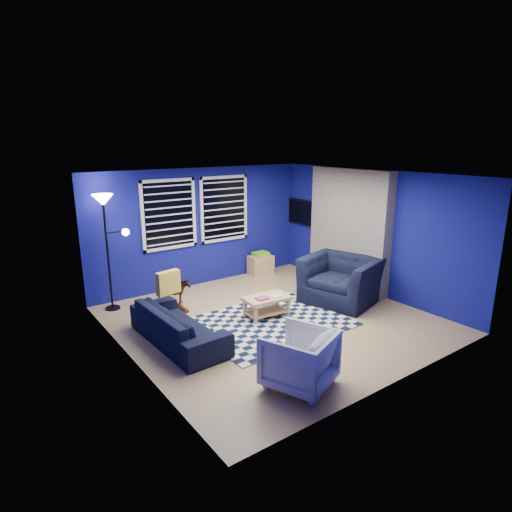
{
  "coord_description": "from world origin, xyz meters",
  "views": [
    {
      "loc": [
        -4.3,
        -5.45,
        3.05
      ],
      "look_at": [
        -0.16,
        0.3,
        1.12
      ],
      "focal_mm": 30.0,
      "sensor_mm": 36.0,
      "label": 1
    }
  ],
  "objects": [
    {
      "name": "floor_lamp",
      "position": [
        -2.09,
        2.15,
        1.75
      ],
      "size": [
        0.58,
        0.36,
        2.14
      ],
      "color": "black",
      "rests_on": "floor"
    },
    {
      "name": "wall_left",
      "position": [
        -2.5,
        0.0,
        1.25
      ],
      "size": [
        0.0,
        5.0,
        5.0
      ],
      "primitive_type": "plane",
      "rotation": [
        1.57,
        0.0,
        1.57
      ],
      "color": "navy",
      "rests_on": "floor"
    },
    {
      "name": "wall_back",
      "position": [
        0.0,
        2.5,
        1.25
      ],
      "size": [
        5.0,
        0.0,
        5.0
      ],
      "primitive_type": "plane",
      "rotation": [
        1.57,
        0.0,
        0.0
      ],
      "color": "navy",
      "rests_on": "floor"
    },
    {
      "name": "rocking_horse",
      "position": [
        -1.18,
        1.46,
        0.31
      ],
      "size": [
        0.28,
        0.58,
        0.48
      ],
      "primitive_type": "imported",
      "rotation": [
        0.0,
        0.0,
        1.53
      ],
      "color": "#4D3218",
      "rests_on": "floor"
    },
    {
      "name": "armchair_big",
      "position": [
        1.6,
        -0.04,
        0.44
      ],
      "size": [
        1.62,
        1.51,
        0.87
      ],
      "primitive_type": "imported",
      "rotation": [
        0.0,
        0.0,
        -1.28
      ],
      "color": "black",
      "rests_on": "floor"
    },
    {
      "name": "coffee_table",
      "position": [
        -0.02,
        0.17,
        0.28
      ],
      "size": [
        0.84,
        0.53,
        0.4
      ],
      "rotation": [
        0.0,
        0.0,
        -0.09
      ],
      "color": "tan",
      "rests_on": "rug"
    },
    {
      "name": "window_right",
      "position": [
        0.55,
        2.46,
        1.6
      ],
      "size": [
        1.17,
        0.06,
        1.42
      ],
      "color": "black",
      "rests_on": "wall_back"
    },
    {
      "name": "sofa",
      "position": [
        -1.71,
        0.2,
        0.29
      ],
      "size": [
        1.99,
        0.84,
        0.57
      ],
      "primitive_type": "imported",
      "rotation": [
        0.0,
        0.0,
        1.61
      ],
      "color": "black",
      "rests_on": "floor"
    },
    {
      "name": "window_left",
      "position": [
        -0.75,
        2.46,
        1.6
      ],
      "size": [
        1.17,
        0.06,
        1.42
      ],
      "color": "black",
      "rests_on": "wall_back"
    },
    {
      "name": "wall_right",
      "position": [
        2.5,
        0.0,
        1.25
      ],
      "size": [
        0.0,
        5.0,
        5.0
      ],
      "primitive_type": "plane",
      "rotation": [
        1.57,
        0.0,
        -1.57
      ],
      "color": "navy",
      "rests_on": "floor"
    },
    {
      "name": "tv",
      "position": [
        2.45,
        2.0,
        1.4
      ],
      "size": [
        0.07,
        1.0,
        0.58
      ],
      "color": "black",
      "rests_on": "wall_right"
    },
    {
      "name": "armchair_bent",
      "position": [
        -1.01,
        -1.81,
        0.37
      ],
      "size": [
        1.05,
        1.06,
        0.75
      ],
      "primitive_type": "imported",
      "rotation": [
        0.0,
        0.0,
        3.52
      ],
      "color": "gray",
      "rests_on": "floor"
    },
    {
      "name": "throw_pillow",
      "position": [
        -1.56,
        0.84,
        0.77
      ],
      "size": [
        0.43,
        0.19,
        0.39
      ],
      "primitive_type": "cube",
      "rotation": [
        0.0,
        0.0,
        0.18
      ],
      "color": "yellow",
      "rests_on": "sofa"
    },
    {
      "name": "rug",
      "position": [
        -0.12,
        -0.06,
        0.01
      ],
      "size": [
        2.5,
        2.0,
        0.02
      ],
      "primitive_type": "cube",
      "rotation": [
        0.0,
        0.0,
        -0.0
      ],
      "color": "black",
      "rests_on": "floor"
    },
    {
      "name": "fireplace",
      "position": [
        2.36,
        0.5,
        1.2
      ],
      "size": [
        0.65,
        2.0,
        2.5
      ],
      "color": "gray",
      "rests_on": "floor"
    },
    {
      "name": "ceiling",
      "position": [
        0.0,
        0.0,
        2.5
      ],
      "size": [
        5.0,
        5.0,
        0.0
      ],
      "primitive_type": "plane",
      "rotation": [
        3.14,
        0.0,
        0.0
      ],
      "color": "white",
      "rests_on": "wall_back"
    },
    {
      "name": "cabinet",
      "position": [
        1.38,
        2.25,
        0.24
      ],
      "size": [
        0.57,
        0.4,
        0.54
      ],
      "rotation": [
        0.0,
        0.0,
        -0.07
      ],
      "color": "tan",
      "rests_on": "floor"
    },
    {
      "name": "floor",
      "position": [
        0.0,
        0.0,
        0.0
      ],
      "size": [
        5.0,
        5.0,
        0.0
      ],
      "primitive_type": "plane",
      "color": "tan",
      "rests_on": "ground"
    }
  ]
}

